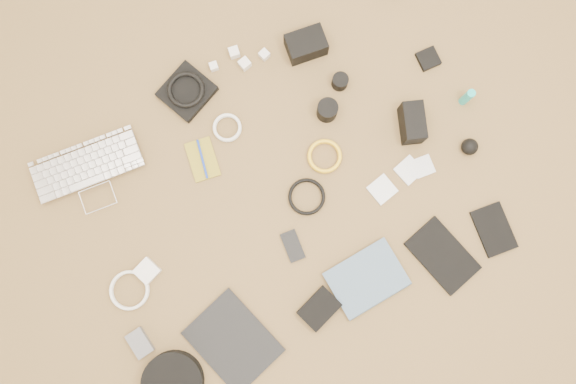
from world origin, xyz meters
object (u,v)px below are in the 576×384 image
dslr_camera (306,45)px  tablet (233,341)px  laptop (93,180)px  headphone_case (173,382)px  phone (293,246)px  paperback (381,302)px

dslr_camera → tablet: (-0.68, -0.76, -0.03)m
laptop → dslr_camera: 0.85m
headphone_case → phone: bearing=20.0°
phone → headphone_case: bearing=-153.1°
dslr_camera → headphone_case: bearing=-130.5°
paperback → phone: bearing=27.1°
phone → paperback: paperback is taller
laptop → tablet: laptop is taller
laptop → phone: 0.71m
phone → headphone_case: size_ratio=0.52×
dslr_camera → tablet: 1.02m
phone → headphone_case: 0.58m
tablet → headphone_case: bearing=170.1°
phone → laptop: bearing=140.1°
dslr_camera → phone: size_ratio=1.28×
dslr_camera → headphone_case: size_ratio=0.67×
phone → tablet: bearing=-143.8°
laptop → phone: bearing=-39.6°
tablet → paperback: size_ratio=1.16×
phone → headphone_case: (-0.54, -0.20, 0.02)m
laptop → tablet: (0.17, -0.69, -0.01)m
laptop → dslr_camera: size_ratio=2.80×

